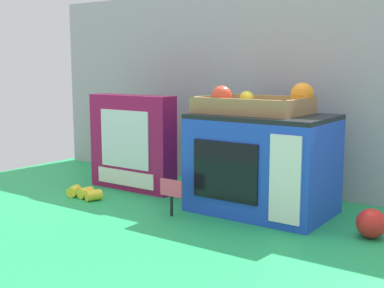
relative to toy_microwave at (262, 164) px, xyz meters
name	(u,v)px	position (x,y,z in m)	size (l,w,h in m)	color
ground_plane	(200,200)	(-0.21, 0.00, -0.13)	(1.70, 1.70, 0.00)	#219E54
display_back_panel	(243,89)	(-0.21, 0.25, 0.19)	(1.61, 0.03, 0.64)	#A0A3A8
toy_microwave	(262,164)	(0.00, 0.00, 0.00)	(0.37, 0.25, 0.27)	blue
food_groups_crate	(257,105)	(-0.03, 0.02, 0.16)	(0.29, 0.20, 0.08)	#A37F51
cookie_set_box	(132,143)	(-0.46, -0.01, 0.02)	(0.31, 0.08, 0.31)	#99144C
price_sign	(171,192)	(-0.18, -0.18, -0.07)	(0.07, 0.01, 0.10)	black
loose_toy_banana	(84,193)	(-0.51, -0.18, -0.12)	(0.13, 0.06, 0.03)	yellow
loose_toy_apple	(371,223)	(0.31, -0.05, -0.10)	(0.07, 0.07, 0.07)	red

